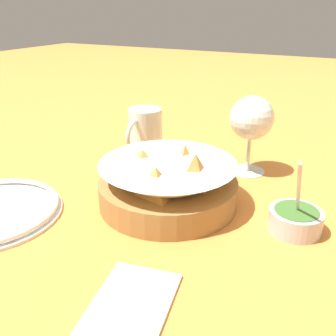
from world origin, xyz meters
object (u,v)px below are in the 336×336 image
(wine_glass, at_px, (251,120))
(sauce_cup, at_px, (295,219))
(food_basket, at_px, (168,184))
(beer_mug, at_px, (145,132))

(wine_glass, bearing_deg, sauce_cup, 35.38)
(food_basket, xyz_separation_m, sauce_cup, (-0.01, 0.19, -0.02))
(sauce_cup, xyz_separation_m, beer_mug, (-0.17, -0.35, 0.03))
(food_basket, relative_size, beer_mug, 2.02)
(food_basket, bearing_deg, beer_mug, -140.25)
(food_basket, distance_m, beer_mug, 0.24)
(food_basket, xyz_separation_m, beer_mug, (-0.18, -0.15, 0.01))
(sauce_cup, xyz_separation_m, wine_glass, (-0.17, -0.12, 0.08))
(food_basket, height_order, beer_mug, food_basket)
(sauce_cup, height_order, beer_mug, sauce_cup)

